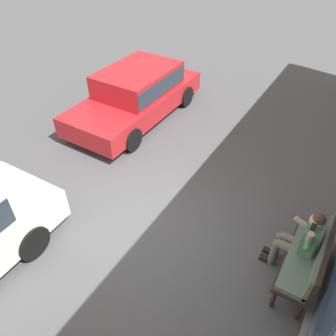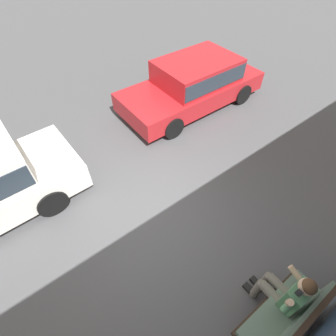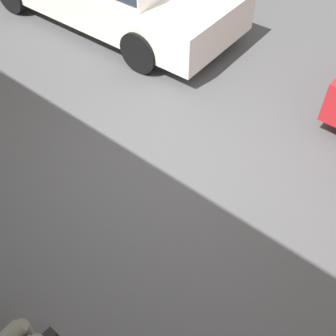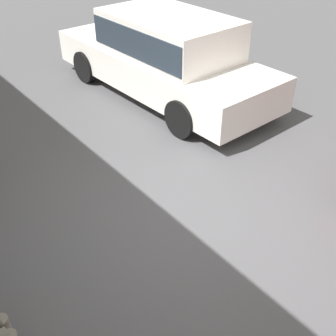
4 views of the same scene
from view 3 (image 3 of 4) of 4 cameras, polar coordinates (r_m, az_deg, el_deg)
The scene contains 1 object.
ground_plane at distance 5.00m, azimuth 0.01°, elevation 0.30°, with size 60.00×60.00×0.00m, color #4C4C4F.
Camera 3 is at (-2.12, 2.60, 3.71)m, focal length 45.00 mm.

